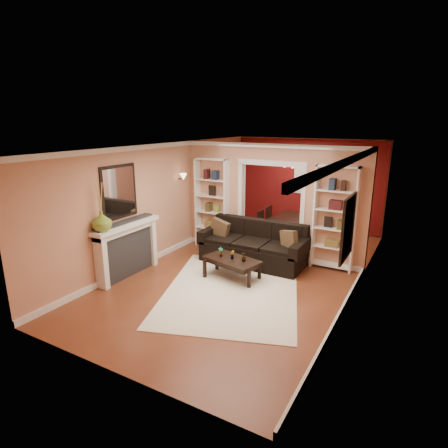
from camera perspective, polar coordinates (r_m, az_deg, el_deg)
The scene contains 30 objects.
floor at distance 8.37m, azimuth 3.76°, elevation -7.05°, with size 8.00×8.00×0.00m, color brown.
ceiling at distance 7.74m, azimuth 4.12°, elevation 11.74°, with size 8.00×8.00×0.00m, color white.
wall_back at distance 11.62m, azimuth 12.54°, elevation 5.99°, with size 8.00×8.00×0.00m, color tan.
wall_front at distance 4.83m, azimuth -17.27°, elevation -7.91°, with size 8.00×8.00×0.00m, color tan.
wall_left at distance 9.11m, azimuth -8.96°, elevation 3.59°, with size 8.00×8.00×0.00m, color tan.
wall_right at distance 7.30m, azimuth 20.06°, elevation -0.18°, with size 8.00×8.00×0.00m, color tan.
partition_wall at distance 9.02m, azimuth 7.23°, elevation 3.53°, with size 4.50×0.15×2.70m, color tan.
red_back_panel at distance 11.59m, azimuth 12.48°, elevation 5.82°, with size 4.44×0.04×2.64m, color maroon.
dining_window at distance 11.52m, azimuth 12.49°, elevation 6.92°, with size 0.78×0.03×0.98m, color #8CA5CC.
area_rug at distance 7.46m, azimuth 1.21°, elevation -9.90°, with size 2.50×3.50×0.01m, color white.
sofa at distance 8.62m, azimuth 4.44°, elevation -2.96°, with size 2.45×1.06×0.96m, color black.
pillow_left at distance 8.92m, azimuth -0.63°, elevation -0.79°, with size 0.46×0.13×0.46m, color brown.
pillow_right at distance 8.23m, azimuth 9.89°, elevation -2.54°, with size 0.44×0.12×0.44m, color brown.
coffee_table at distance 7.87m, azimuth 1.23°, elevation -6.80°, with size 1.15×0.63×0.44m, color black.
plant_left at distance 7.87m, azimuth -0.49°, elevation -4.27°, with size 0.11×0.07×0.21m, color #336626.
plant_center at distance 7.75m, azimuth 1.25°, elevation -4.70°, with size 0.10×0.08×0.18m, color #336626.
plant_right at distance 7.64m, azimuth 3.03°, elevation -5.04°, with size 0.10×0.10×0.18m, color #336626.
bookshelf_left at distance 9.59m, azimuth -1.80°, elevation 3.15°, with size 0.90×0.30×2.30m, color white.
bookshelf_right at distance 8.45m, azimuth 16.49°, elevation 0.80°, with size 0.90×0.30×2.30m, color white.
fireplace at distance 8.13m, azimuth -14.37°, elevation -3.83°, with size 0.32×1.70×1.16m, color white.
vase at distance 7.48m, azimuth -18.12°, elevation 0.42°, with size 0.38×0.38×0.39m, color olive.
mirror at distance 7.92m, azimuth -15.70°, elevation 4.71°, with size 0.03×0.95×1.10m, color silver.
wall_sconce at distance 9.40m, azimuth -6.52°, elevation 7.02°, with size 0.18×0.18×0.22m, color #FFE0A5.
framed_art at distance 6.30m, azimuth 18.30°, elevation -0.54°, with size 0.04×0.85×1.05m, color black.
dining_table at distance 10.68m, azimuth 9.95°, elevation -0.60°, with size 0.89×1.60×0.56m, color black.
dining_chair_nw at distance 10.56m, azimuth 6.62°, elevation 0.00°, with size 0.39×0.39×0.79m, color black.
dining_chair_ne at distance 10.19m, azimuth 12.34°, elevation -0.41°, with size 0.46×0.46×0.94m, color black.
dining_chair_sw at distance 11.10m, azimuth 7.84°, elevation 0.73°, with size 0.39×0.39×0.79m, color black.
dining_chair_se at distance 10.75m, azimuth 13.29°, elevation 0.28°, with size 0.45×0.45×0.91m, color black.
chandelier at distance 10.30m, azimuth 10.58°, elevation 8.67°, with size 0.50×0.50×0.30m, color #321E16.
Camera 1 is at (3.31, -6.98, 3.22)m, focal length 30.00 mm.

